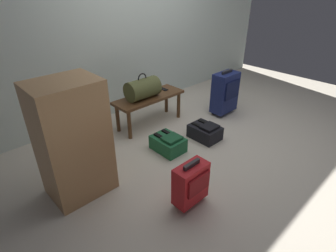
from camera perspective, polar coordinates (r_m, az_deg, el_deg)
ground_plane at (r=3.46m, az=10.41°, el=-2.88°), size 6.60×6.60×0.00m
back_wall at (r=4.10m, az=-7.24°, el=23.14°), size 6.00×0.10×2.80m
bench at (r=3.63m, az=-4.05°, el=5.47°), size 1.00×0.36×0.42m
duffel_bag_olive at (r=3.50m, az=-5.45°, el=7.98°), size 0.44×0.26×0.34m
cell_phone at (r=3.83m, az=-1.01°, el=7.93°), size 0.07×0.14×0.01m
suitcase_upright_navy at (r=4.03m, az=12.14°, el=7.11°), size 0.40×0.25×0.67m
suitcase_small_red at (r=2.37m, az=4.95°, el=-12.13°), size 0.32×0.18×0.46m
backpack_green at (r=3.16m, az=0.03°, el=-3.72°), size 0.28×0.38×0.21m
backpack_dark at (r=3.42m, az=7.95°, el=-1.22°), size 0.28×0.38×0.21m
side_cabinet at (r=2.49m, az=-19.73°, el=-2.99°), size 0.56×0.44×1.10m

